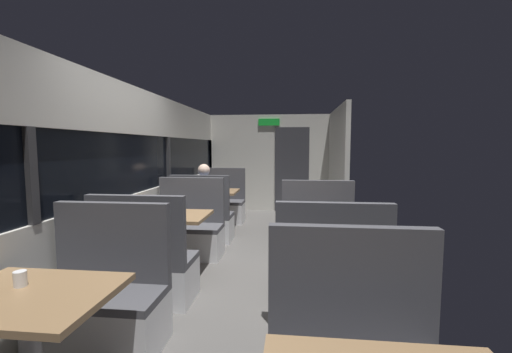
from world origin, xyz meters
name	(u,v)px	position (x,y,z in m)	size (l,w,h in m)	color
ground_plane	(244,280)	(0.00, 0.00, -0.01)	(3.30, 9.20, 0.02)	#514F4C
carriage_window_panel_left	(123,184)	(-1.45, 0.00, 1.11)	(0.09, 8.48, 2.30)	beige
carriage_end_bulkhead	(271,164)	(0.06, 4.19, 1.14)	(2.90, 0.11, 2.30)	beige
carriage_aisle_panel_right	(337,166)	(1.45, 3.00, 1.15)	(0.08, 2.40, 2.30)	beige
dining_table_near_window	(29,311)	(-0.89, -2.09, 0.64)	(0.90, 0.70, 0.74)	#9E9EA3
bench_near_window_facing_entry	(103,304)	(-0.89, -1.39, 0.33)	(0.95, 0.50, 1.10)	silver
dining_table_mid_window	(170,223)	(-0.89, 0.04, 0.64)	(0.90, 0.70, 0.74)	#9E9EA3
bench_mid_window_facing_end	(145,269)	(-0.89, -0.66, 0.33)	(0.95, 0.50, 1.10)	silver
bench_mid_window_facing_entry	(189,233)	(-0.89, 0.74, 0.33)	(0.95, 0.50, 1.10)	silver
dining_table_far_window	(213,196)	(-0.89, 2.18, 0.64)	(0.90, 0.70, 0.74)	#9E9EA3
bench_far_window_facing_end	(203,221)	(-0.89, 1.48, 0.33)	(0.95, 0.50, 1.10)	silver
bench_far_window_facing_entry	(221,206)	(-0.89, 2.88, 0.33)	(0.95, 0.50, 1.10)	silver
dining_table_rear_aisle	(323,231)	(0.89, -0.16, 0.64)	(0.90, 0.70, 0.74)	#9E9EA3
bench_rear_aisle_facing_end	(330,286)	(0.89, -0.86, 0.33)	(0.95, 0.50, 1.10)	silver
bench_rear_aisle_facing_entry	(318,241)	(0.89, 0.54, 0.33)	(0.95, 0.50, 1.10)	silver
seated_passenger	(204,208)	(-0.89, 1.55, 0.54)	(0.47, 0.55, 1.26)	#26262D
coffee_cup_primary	(20,279)	(-1.01, -2.01, 0.79)	(0.07, 0.07, 0.09)	white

